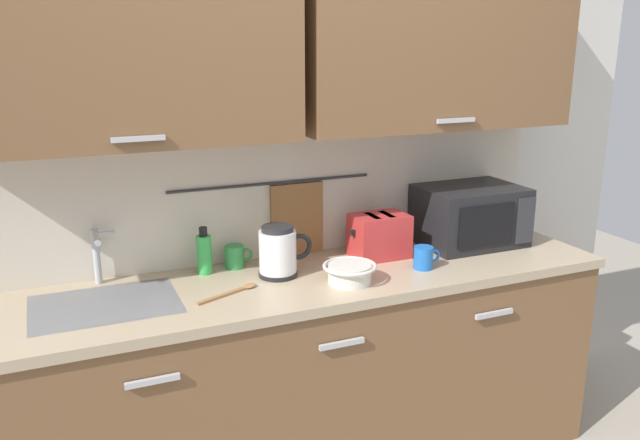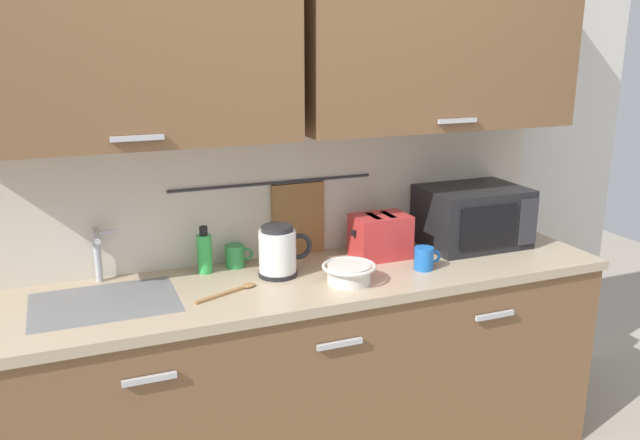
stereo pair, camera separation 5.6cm
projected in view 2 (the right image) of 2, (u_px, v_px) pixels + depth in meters
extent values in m
cube|color=brown|center=(310.00, 380.00, 2.77)|extent=(2.50, 0.60, 0.86)
cube|color=#B7B7BC|center=(149.00, 379.00, 2.16)|extent=(0.18, 0.02, 0.02)
cube|color=#B7B7BC|center=(340.00, 344.00, 2.41)|extent=(0.18, 0.02, 0.02)
cube|color=#B7B7BC|center=(495.00, 315.00, 2.66)|extent=(0.18, 0.02, 0.02)
cube|color=tan|center=(309.00, 280.00, 2.65)|extent=(2.53, 0.63, 0.04)
cube|color=#9EA0A5|center=(106.00, 314.00, 2.39)|extent=(0.52, 0.38, 0.09)
cube|color=silver|center=(282.00, 175.00, 2.84)|extent=(3.70, 0.06, 2.50)
cube|color=beige|center=(285.00, 194.00, 2.83)|extent=(2.50, 0.01, 0.55)
cube|color=brown|center=(125.00, 46.00, 2.29)|extent=(1.22, 0.33, 0.70)
cube|color=#B7B7BC|center=(137.00, 138.00, 2.22)|extent=(0.18, 0.01, 0.02)
cube|color=brown|center=(438.00, 44.00, 2.75)|extent=(1.22, 0.33, 0.70)
cube|color=#B7B7BC|center=(458.00, 121.00, 2.68)|extent=(0.18, 0.01, 0.02)
cylinder|color=#333338|center=(273.00, 183.00, 2.79)|extent=(0.90, 0.01, 0.01)
cube|color=olive|center=(298.00, 221.00, 2.87)|extent=(0.24, 0.02, 0.34)
cylinder|color=#B2B5BA|center=(97.00, 255.00, 2.55)|extent=(0.03, 0.03, 0.22)
cylinder|color=#B2B5BA|center=(97.00, 236.00, 2.46)|extent=(0.02, 0.16, 0.02)
cube|color=#B2B5BA|center=(106.00, 232.00, 2.54)|extent=(0.07, 0.02, 0.01)
cube|color=black|center=(472.00, 216.00, 3.01)|extent=(0.46, 0.34, 0.27)
cube|color=black|center=(489.00, 227.00, 2.84)|extent=(0.29, 0.01, 0.18)
cube|color=#2D2D33|center=(529.00, 222.00, 2.92)|extent=(0.09, 0.01, 0.21)
cylinder|color=black|center=(278.00, 273.00, 2.65)|extent=(0.16, 0.16, 0.02)
cylinder|color=white|center=(277.00, 251.00, 2.62)|extent=(0.15, 0.15, 0.17)
cylinder|color=#262628|center=(277.00, 228.00, 2.60)|extent=(0.13, 0.13, 0.02)
torus|color=black|center=(299.00, 246.00, 2.65)|extent=(0.11, 0.02, 0.11)
cylinder|color=green|center=(205.00, 254.00, 2.66)|extent=(0.06, 0.06, 0.16)
cylinder|color=black|center=(203.00, 231.00, 2.63)|extent=(0.03, 0.03, 0.04)
cylinder|color=green|center=(235.00, 256.00, 2.74)|extent=(0.08, 0.08, 0.09)
torus|color=green|center=(247.00, 254.00, 2.75)|extent=(0.06, 0.01, 0.06)
cylinder|color=silver|center=(349.00, 274.00, 2.56)|extent=(0.17, 0.17, 0.07)
torus|color=silver|center=(349.00, 266.00, 2.55)|extent=(0.21, 0.21, 0.01)
cube|color=red|center=(380.00, 236.00, 2.84)|extent=(0.24, 0.17, 0.19)
cube|color=black|center=(374.00, 217.00, 2.81)|extent=(0.03, 0.12, 0.01)
cube|color=black|center=(388.00, 216.00, 2.83)|extent=(0.03, 0.12, 0.01)
cube|color=black|center=(354.00, 233.00, 2.79)|extent=(0.02, 0.02, 0.02)
cylinder|color=blue|center=(424.00, 258.00, 2.70)|extent=(0.08, 0.08, 0.09)
torus|color=blue|center=(435.00, 256.00, 2.72)|extent=(0.06, 0.01, 0.06)
cube|color=#9E7042|center=(220.00, 295.00, 2.43)|extent=(0.21, 0.10, 0.01)
ellipsoid|color=#9E7042|center=(249.00, 285.00, 2.52)|extent=(0.07, 0.06, 0.01)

